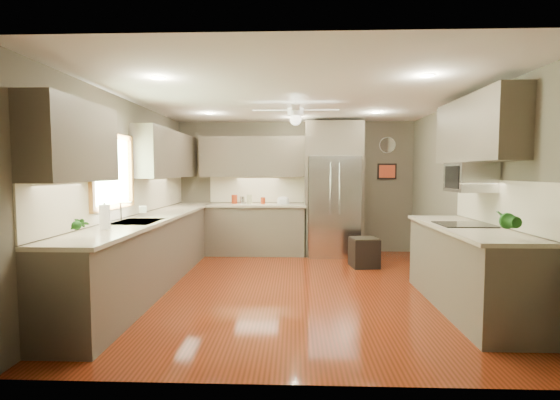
# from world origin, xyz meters

# --- Properties ---
(floor) EXTENTS (5.00, 5.00, 0.00)m
(floor) POSITION_xyz_m (0.00, 0.00, 0.00)
(floor) COLOR #4E1D0A
(floor) RESTS_ON ground
(ceiling) EXTENTS (5.00, 5.00, 0.00)m
(ceiling) POSITION_xyz_m (0.00, 0.00, 2.50)
(ceiling) COLOR white
(ceiling) RESTS_ON ground
(wall_back) EXTENTS (4.50, 0.00, 4.50)m
(wall_back) POSITION_xyz_m (0.00, 2.50, 1.25)
(wall_back) COLOR brown
(wall_back) RESTS_ON ground
(wall_front) EXTENTS (4.50, 0.00, 4.50)m
(wall_front) POSITION_xyz_m (0.00, -2.50, 1.25)
(wall_front) COLOR brown
(wall_front) RESTS_ON ground
(wall_left) EXTENTS (0.00, 5.00, 5.00)m
(wall_left) POSITION_xyz_m (-2.25, 0.00, 1.25)
(wall_left) COLOR brown
(wall_left) RESTS_ON ground
(wall_right) EXTENTS (0.00, 5.00, 5.00)m
(wall_right) POSITION_xyz_m (2.25, 0.00, 1.25)
(wall_right) COLOR brown
(wall_right) RESTS_ON ground
(canister_a) EXTENTS (0.11, 0.11, 0.18)m
(canister_a) POSITION_xyz_m (-1.15, 2.26, 1.02)
(canister_a) COLOR maroon
(canister_a) RESTS_ON back_run
(canister_b) EXTENTS (0.11, 0.11, 0.14)m
(canister_b) POSITION_xyz_m (-0.99, 2.23, 1.01)
(canister_b) COLOR silver
(canister_b) RESTS_ON back_run
(canister_c) EXTENTS (0.11, 0.11, 0.18)m
(canister_c) POSITION_xyz_m (-0.86, 2.20, 1.03)
(canister_c) COLOR #BCBA8D
(canister_c) RESTS_ON back_run
(canister_d) EXTENTS (0.09, 0.09, 0.13)m
(canister_d) POSITION_xyz_m (-0.60, 2.22, 1.00)
(canister_d) COLOR maroon
(canister_d) RESTS_ON back_run
(soap_bottle) EXTENTS (0.12, 0.12, 0.20)m
(soap_bottle) POSITION_xyz_m (-2.06, 0.05, 1.04)
(soap_bottle) COLOR white
(soap_bottle) RESTS_ON left_run
(potted_plant_left) EXTENTS (0.15, 0.12, 0.26)m
(potted_plant_left) POSITION_xyz_m (-1.97, -1.79, 1.07)
(potted_plant_left) COLOR #215F1B
(potted_plant_left) RESTS_ON left_run
(potted_plant_right) EXTENTS (0.20, 0.16, 0.33)m
(potted_plant_right) POSITION_xyz_m (1.90, -1.64, 1.11)
(potted_plant_right) COLOR #215F1B
(potted_plant_right) RESTS_ON right_run
(bowl) EXTENTS (0.24, 0.24, 0.06)m
(bowl) POSITION_xyz_m (-0.22, 2.18, 0.97)
(bowl) COLOR #BCBA8D
(bowl) RESTS_ON back_run
(left_run) EXTENTS (0.65, 4.70, 1.45)m
(left_run) POSITION_xyz_m (-1.95, 0.15, 0.48)
(left_run) COLOR #4D4438
(left_run) RESTS_ON ground
(back_run) EXTENTS (1.85, 0.65, 1.45)m
(back_run) POSITION_xyz_m (-0.72, 2.20, 0.48)
(back_run) COLOR #4D4438
(back_run) RESTS_ON ground
(uppers) EXTENTS (4.50, 4.70, 0.95)m
(uppers) POSITION_xyz_m (-0.74, 0.71, 1.87)
(uppers) COLOR #4D4438
(uppers) RESTS_ON wall_left
(window) EXTENTS (0.05, 1.12, 0.92)m
(window) POSITION_xyz_m (-2.22, -0.50, 1.55)
(window) COLOR #BFF2B2
(window) RESTS_ON wall_left
(sink) EXTENTS (0.50, 0.70, 0.32)m
(sink) POSITION_xyz_m (-1.93, -0.50, 0.91)
(sink) COLOR silver
(sink) RESTS_ON left_run
(refrigerator) EXTENTS (1.06, 0.75, 2.45)m
(refrigerator) POSITION_xyz_m (0.70, 2.16, 1.19)
(refrigerator) COLOR silver
(refrigerator) RESTS_ON ground
(right_run) EXTENTS (0.70, 2.20, 1.45)m
(right_run) POSITION_xyz_m (1.93, -0.80, 0.48)
(right_run) COLOR #4D4438
(right_run) RESTS_ON ground
(microwave) EXTENTS (0.43, 0.55, 0.34)m
(microwave) POSITION_xyz_m (2.03, -0.55, 1.48)
(microwave) COLOR silver
(microwave) RESTS_ON wall_right
(ceiling_fan) EXTENTS (1.18, 1.18, 0.32)m
(ceiling_fan) POSITION_xyz_m (-0.00, 0.30, 2.33)
(ceiling_fan) COLOR white
(ceiling_fan) RESTS_ON ceiling
(recessed_lights) EXTENTS (2.84, 3.14, 0.01)m
(recessed_lights) POSITION_xyz_m (-0.04, 0.40, 2.49)
(recessed_lights) COLOR white
(recessed_lights) RESTS_ON ceiling
(wall_clock) EXTENTS (0.30, 0.03, 0.30)m
(wall_clock) POSITION_xyz_m (1.75, 2.48, 2.05)
(wall_clock) COLOR white
(wall_clock) RESTS_ON wall_back
(framed_print) EXTENTS (0.36, 0.03, 0.30)m
(framed_print) POSITION_xyz_m (1.75, 2.48, 1.55)
(framed_print) COLOR black
(framed_print) RESTS_ON wall_back
(stool) EXTENTS (0.47, 0.47, 0.49)m
(stool) POSITION_xyz_m (1.12, 1.21, 0.24)
(stool) COLOR black
(stool) RESTS_ON ground
(paper_towel) EXTENTS (0.11, 0.11, 0.27)m
(paper_towel) POSITION_xyz_m (-1.96, -1.26, 1.08)
(paper_towel) COLOR white
(paper_towel) RESTS_ON left_run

